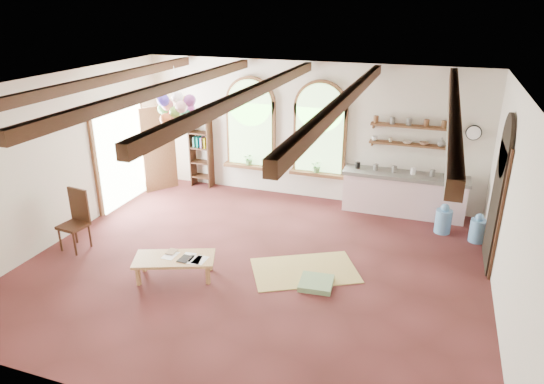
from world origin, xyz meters
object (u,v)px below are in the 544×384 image
at_px(kitchen_counter, 403,194).
at_px(balloon_cluster, 177,107).
at_px(coffee_table, 174,260).
at_px(side_chair, 76,232).

bearing_deg(kitchen_counter, balloon_cluster, -163.06).
xyz_separation_m(kitchen_counter, coffee_table, (-3.43, -4.04, -0.14)).
bearing_deg(coffee_table, balloon_cluster, 115.93).
height_order(coffee_table, balloon_cluster, balloon_cluster).
height_order(kitchen_counter, coffee_table, kitchen_counter).
distance_m(coffee_table, balloon_cluster, 3.53).
relative_size(kitchen_counter, balloon_cluster, 2.32).
relative_size(coffee_table, side_chair, 1.27).
height_order(coffee_table, side_chair, side_chair).
relative_size(side_chair, balloon_cluster, 1.01).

